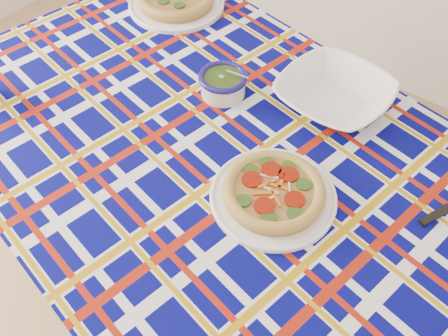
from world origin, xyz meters
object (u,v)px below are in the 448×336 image
Objects in this scene: pesto_bowl at (223,82)px; serving_bowl at (334,95)px; main_focaccia_plate at (274,191)px; dining_table at (219,170)px.

pesto_bowl is 0.32m from serving_bowl.
dining_table is at bearing 166.79° from main_focaccia_plate.
main_focaccia_plate reaches higher than dining_table.
dining_table is at bearing -55.51° from pesto_bowl.
dining_table is 0.39m from serving_bowl.
pesto_bowl is at bearing -151.76° from serving_bowl.
serving_bowl is (0.15, 0.34, 0.12)m from dining_table.
pesto_bowl reaches higher than serving_bowl.
pesto_bowl reaches higher than dining_table.
dining_table is at bearing -114.68° from serving_bowl.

